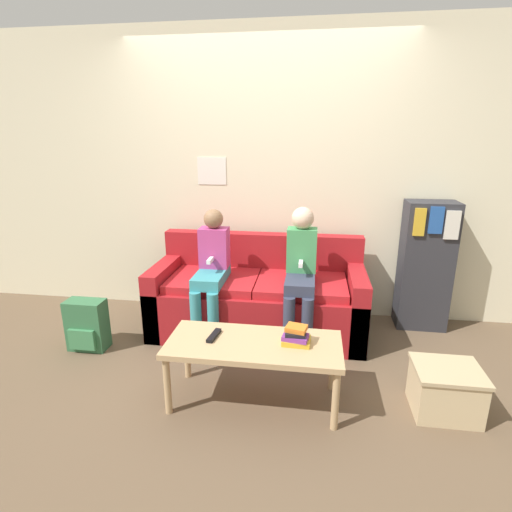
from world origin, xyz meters
name	(u,v)px	position (x,y,z in m)	size (l,w,h in m)	color
ground_plane	(249,358)	(0.00, 0.00, 0.00)	(10.00, 10.00, 0.00)	brown
wall_back	(265,178)	(0.00, 0.97, 1.30)	(8.00, 0.06, 2.60)	beige
couch	(258,299)	(0.00, 0.49, 0.29)	(1.81, 0.76, 0.82)	maroon
coffee_table	(254,349)	(0.11, -0.51, 0.38)	(1.10, 0.48, 0.43)	tan
person_left	(211,269)	(-0.37, 0.31, 0.62)	(0.24, 0.53, 1.09)	teal
person_right	(301,270)	(0.37, 0.31, 0.64)	(0.24, 0.53, 1.13)	#33384C
tv_remote	(214,336)	(-0.15, -0.48, 0.44)	(0.06, 0.17, 0.02)	black
book_stack	(296,336)	(0.37, -0.48, 0.48)	(0.18, 0.15, 0.12)	gold
bookshelf	(425,265)	(1.44, 0.79, 0.57)	(0.42, 0.29, 1.14)	#2D2D33
storage_box	(445,390)	(1.31, -0.45, 0.16)	(0.40, 0.35, 0.31)	#CCB284
backpack	(87,325)	(-1.32, -0.04, 0.20)	(0.31, 0.20, 0.42)	#336B42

